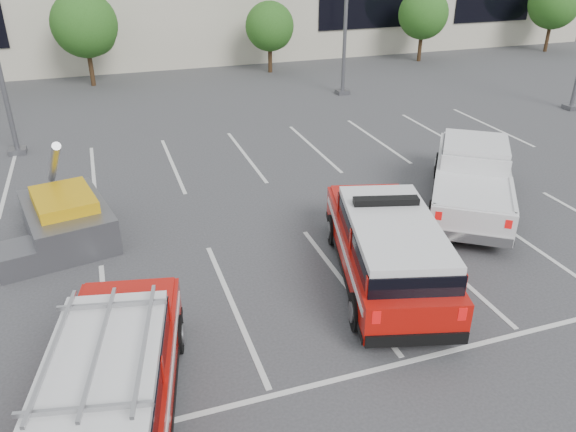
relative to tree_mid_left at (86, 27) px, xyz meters
name	(u,v)px	position (x,y,z in m)	size (l,w,h in m)	color
ground	(345,284)	(4.91, -22.05, -3.04)	(120.00, 120.00, 0.00)	#38383B
stall_markings	(284,205)	(4.91, -17.55, -3.03)	(23.00, 15.00, 0.01)	silver
tree_mid_left	(86,27)	(0.00, 0.00, 0.00)	(3.37, 3.37, 4.85)	#3F2B19
tree_mid_right	(271,28)	(10.00, 0.00, -0.54)	(2.77, 2.77, 3.99)	#3F2B19
tree_right	(424,16)	(20.00, 0.00, -0.27)	(3.07, 3.07, 4.42)	#3F2B19
tree_far_right	(555,5)	(30.00, 0.00, 0.00)	(3.37, 3.37, 4.85)	#3F2B19
fire_chief_suv	(387,252)	(5.83, -22.24, -2.24)	(3.43, 5.94, 1.97)	#AF0E08
white_pickup	(471,182)	(10.22, -19.29, -2.30)	(5.20, 6.17, 1.86)	silver
ladder_suv	(113,384)	(-0.40, -24.55, -2.28)	(2.88, 5.15, 1.92)	#AF0E08
utility_rig	(64,220)	(-1.30, -17.66, -2.46)	(3.02, 3.78, 2.93)	#59595E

